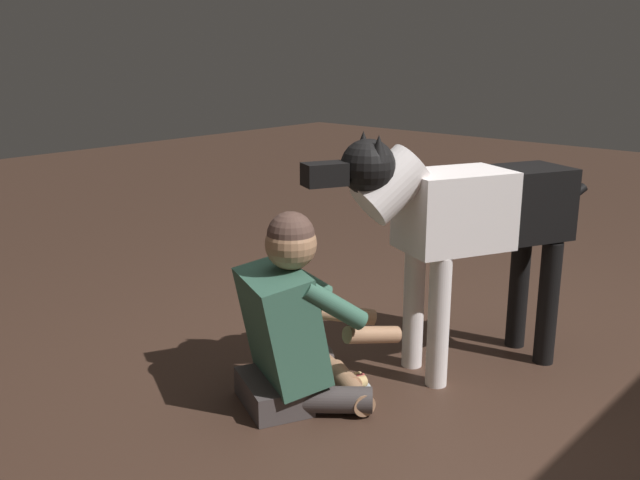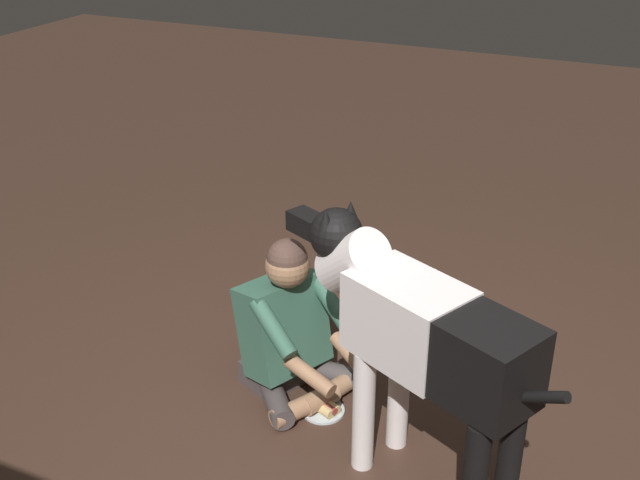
{
  "view_description": "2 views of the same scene",
  "coord_description": "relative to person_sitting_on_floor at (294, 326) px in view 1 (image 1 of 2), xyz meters",
  "views": [
    {
      "loc": [
        2.47,
        1.44,
        1.46
      ],
      "look_at": [
        0.34,
        -0.48,
        0.67
      ],
      "focal_mm": 39.76,
      "sensor_mm": 36.0,
      "label": 1
    },
    {
      "loc": [
        -0.93,
        2.4,
        2.44
      ],
      "look_at": [
        0.38,
        -0.52,
        0.83
      ],
      "focal_mm": 44.12,
      "sensor_mm": 36.0,
      "label": 2
    }
  ],
  "objects": [
    {
      "name": "ground_plane",
      "position": [
        -0.52,
        0.46,
        -0.34
      ],
      "size": [
        15.92,
        15.92,
        0.0
      ],
      "primitive_type": "plane",
      "color": "#3E291F"
    },
    {
      "name": "person_sitting_on_floor",
      "position": [
        0.0,
        0.0,
        0.0
      ],
      "size": [
        0.73,
        0.62,
        0.83
      ],
      "color": "#453D3C",
      "rests_on": "ground"
    },
    {
      "name": "large_dog",
      "position": [
        -0.73,
        0.34,
        0.39
      ],
      "size": [
        1.33,
        0.72,
        1.12
      ],
      "color": "white",
      "rests_on": "ground"
    },
    {
      "name": "hot_dog_on_plate",
      "position": [
        -0.22,
        0.11,
        -0.31
      ],
      "size": [
        0.21,
        0.21,
        0.06
      ],
      "color": "silver",
      "rests_on": "ground"
    }
  ]
}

